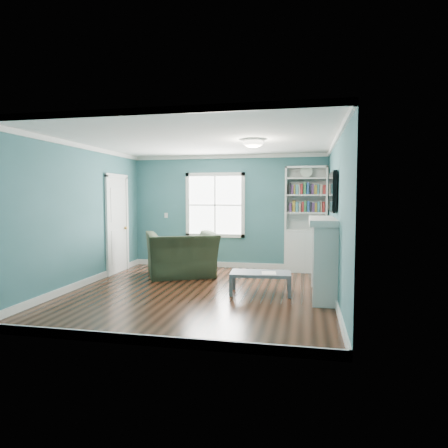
# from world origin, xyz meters

# --- Properties ---
(floor) EXTENTS (5.00, 5.00, 0.00)m
(floor) POSITION_xyz_m (0.00, 0.00, 0.00)
(floor) COLOR black
(floor) RESTS_ON ground
(room_walls) EXTENTS (5.00, 5.00, 5.00)m
(room_walls) POSITION_xyz_m (0.00, 0.00, 1.58)
(room_walls) COLOR #316467
(room_walls) RESTS_ON ground
(trim) EXTENTS (4.50, 5.00, 2.60)m
(trim) POSITION_xyz_m (0.00, 0.00, 1.24)
(trim) COLOR white
(trim) RESTS_ON ground
(window) EXTENTS (1.40, 0.06, 1.50)m
(window) POSITION_xyz_m (-0.30, 2.49, 1.45)
(window) COLOR white
(window) RESTS_ON room_walls
(bookshelf) EXTENTS (0.90, 0.35, 2.31)m
(bookshelf) POSITION_xyz_m (1.77, 2.30, 0.92)
(bookshelf) COLOR silver
(bookshelf) RESTS_ON ground
(fireplace) EXTENTS (0.44, 1.58, 1.30)m
(fireplace) POSITION_xyz_m (2.08, 0.20, 0.64)
(fireplace) COLOR black
(fireplace) RESTS_ON ground
(tv) EXTENTS (0.06, 1.10, 0.65)m
(tv) POSITION_xyz_m (2.20, 0.20, 1.72)
(tv) COLOR black
(tv) RESTS_ON fireplace
(door) EXTENTS (0.12, 0.98, 2.17)m
(door) POSITION_xyz_m (-2.22, 1.40, 1.07)
(door) COLOR silver
(door) RESTS_ON ground
(ceiling_fixture) EXTENTS (0.38, 0.38, 0.15)m
(ceiling_fixture) POSITION_xyz_m (0.90, 0.10, 2.55)
(ceiling_fixture) COLOR white
(ceiling_fixture) RESTS_ON room_walls
(light_switch) EXTENTS (0.08, 0.01, 0.12)m
(light_switch) POSITION_xyz_m (-1.50, 2.48, 1.20)
(light_switch) COLOR white
(light_switch) RESTS_ON room_walls
(recliner) EXTENTS (1.65, 1.42, 1.22)m
(recliner) POSITION_xyz_m (-0.74, 1.30, 0.61)
(recliner) COLOR black
(recliner) RESTS_ON ground
(coffee_table) EXTENTS (1.05, 0.63, 0.37)m
(coffee_table) POSITION_xyz_m (1.03, 0.14, 0.32)
(coffee_table) COLOR #515B62
(coffee_table) RESTS_ON ground
(paper_sheet) EXTENTS (0.27, 0.33, 0.00)m
(paper_sheet) POSITION_xyz_m (1.18, 0.08, 0.37)
(paper_sheet) COLOR white
(paper_sheet) RESTS_ON coffee_table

